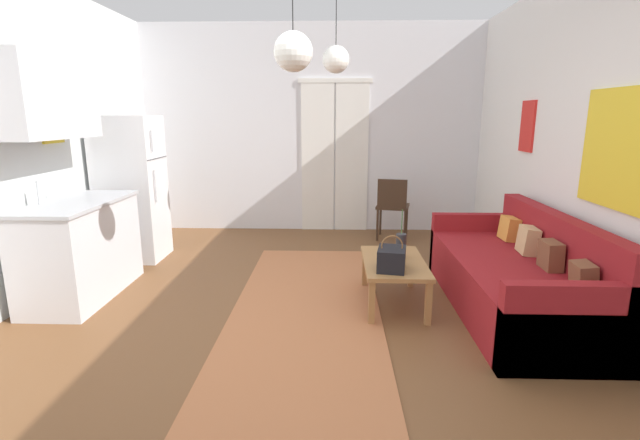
% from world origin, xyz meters
% --- Properties ---
extents(ground_plane, '(5.32, 7.29, 0.10)m').
position_xyz_m(ground_plane, '(0.00, 0.00, -0.05)').
color(ground_plane, brown).
extents(wall_back, '(4.92, 0.13, 2.87)m').
position_xyz_m(wall_back, '(0.01, 3.39, 1.42)').
color(wall_back, silver).
rests_on(wall_back, ground_plane).
extents(area_rug, '(1.26, 3.73, 0.01)m').
position_xyz_m(area_rug, '(0.10, 0.33, 0.01)').
color(area_rug, '#B26B42').
rests_on(area_rug, ground_plane).
extents(couch, '(0.90, 2.15, 0.83)m').
position_xyz_m(couch, '(1.91, 0.53, 0.28)').
color(couch, maroon).
rests_on(couch, ground_plane).
extents(coffee_table, '(0.53, 0.93, 0.40)m').
position_xyz_m(coffee_table, '(0.86, 0.64, 0.34)').
color(coffee_table, '#A87542').
rests_on(coffee_table, ground_plane).
extents(bamboo_vase, '(0.09, 0.09, 0.44)m').
position_xyz_m(bamboo_vase, '(0.93, 0.73, 0.51)').
color(bamboo_vase, '#2D2D33').
rests_on(bamboo_vase, coffee_table).
extents(handbag, '(0.27, 0.31, 0.29)m').
position_xyz_m(handbag, '(0.80, 0.40, 0.49)').
color(handbag, black).
rests_on(handbag, coffee_table).
extents(refrigerator, '(0.68, 0.58, 1.64)m').
position_xyz_m(refrigerator, '(-1.98, 1.90, 0.82)').
color(refrigerator, white).
rests_on(refrigerator, ground_plane).
extents(kitchen_counter, '(0.61, 1.25, 2.13)m').
position_xyz_m(kitchen_counter, '(-2.01, 0.74, 0.82)').
color(kitchen_counter, silver).
rests_on(kitchen_counter, ground_plane).
extents(accent_chair, '(0.50, 0.48, 0.83)m').
position_xyz_m(accent_chair, '(1.11, 2.79, 0.48)').
color(accent_chair, '#382619').
rests_on(accent_chair, ground_plane).
extents(pendant_lamp_near, '(0.27, 0.27, 0.95)m').
position_xyz_m(pendant_lamp_near, '(0.04, 0.13, 2.06)').
color(pendant_lamp_near, black).
extents(pendant_lamp_far, '(0.27, 0.27, 0.83)m').
position_xyz_m(pendant_lamp_far, '(0.34, 1.60, 2.18)').
color(pendant_lamp_far, black).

